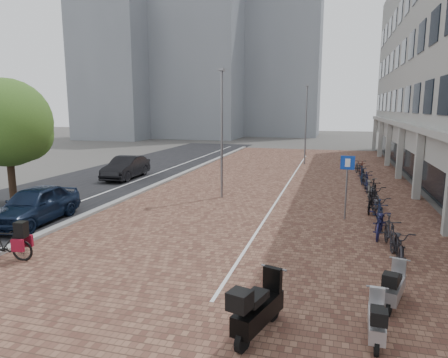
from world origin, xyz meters
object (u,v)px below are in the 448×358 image
Objects in this scene: scooter_front at (377,319)px; car_dark at (126,167)px; car_navy at (35,205)px; parking_sign at (347,177)px; scooter_back at (394,286)px; scooter_mid at (258,307)px; hero_bike at (5,243)px.

car_dark is at bearing 135.72° from scooter_front.
car_navy is at bearing -83.86° from car_dark.
parking_sign reaches higher than car_dark.
car_dark is 19.72m from scooter_back.
car_dark is at bearing 95.17° from car_navy.
scooter_front is (12.25, -5.11, -0.26)m from car_navy.
parking_sign reaches higher than scooter_mid.
parking_sign is at bearing 96.07° from scooter_front.
scooter_back reaches higher than scooter_front.
car_navy is 3.13× the size of scooter_front.
scooter_back is (14.34, -13.54, -0.21)m from car_dark.
car_navy is 1.64× the size of parking_sign.
car_dark reaches higher than scooter_front.
hero_bike reaches higher than scooter_back.
hero_bike is 8.24m from scooter_mid.
hero_bike is at bearing 174.82° from scooter_front.
scooter_front is at bearing -26.40° from car_navy.
car_dark is at bearing 6.75° from hero_bike.
parking_sign is at bearing 95.50° from scooter_mid.
hero_bike is (2.00, -3.58, -0.19)m from car_navy.
scooter_back is at bearing -76.78° from parking_sign.
scooter_front is 8.94m from parking_sign.
scooter_back is at bearing 75.59° from scooter_front.
scooter_mid is at bearing -56.16° from car_dark.
scooter_front is 0.52× the size of parking_sign.
car_navy is 4.10m from hero_bike.
parking_sign is (13.40, -6.32, 1.07)m from car_dark.
car_dark reaches higher than scooter_back.
parking_sign reaches higher than scooter_back.
hero_bike is at bearing -64.54° from car_navy.
scooter_mid reaches higher than hero_bike.
car_dark is at bearing 160.59° from parking_sign.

